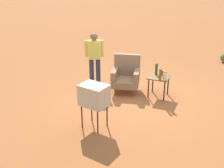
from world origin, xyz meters
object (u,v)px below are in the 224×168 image
at_px(bottle_wine_green, 156,69).
at_px(bottle_tall_amber, 160,75).
at_px(side_table, 159,79).
at_px(soda_can_blue, 162,73).
at_px(person_standing, 95,56).
at_px(flower_vase, 165,75).
at_px(tv_on_stand, 94,95).
at_px(soda_can_red, 164,76).
at_px(armchair, 126,75).

bearing_deg(bottle_wine_green, bottle_tall_amber, -59.94).
height_order(side_table, soda_can_blue, soda_can_blue).
relative_size(bottle_tall_amber, soda_can_blue, 2.46).
distance_m(person_standing, flower_vase, 2.21).
xyz_separation_m(side_table, tv_on_stand, (-0.89, -2.20, 0.27)).
distance_m(side_table, person_standing, 2.05).
bearing_deg(person_standing, tv_on_stand, -63.24).
bearing_deg(tv_on_stand, bottle_tall_amber, 63.53).
height_order(person_standing, bottle_wine_green, person_standing).
bearing_deg(tv_on_stand, side_table, 67.89).
xyz_separation_m(person_standing, soda_can_red, (2.14, -0.04, -0.28)).
xyz_separation_m(soda_can_red, soda_can_blue, (-0.11, 0.22, 0.00)).
relative_size(soda_can_red, flower_vase, 0.46).
bearing_deg(soda_can_red, armchair, 177.68).
bearing_deg(person_standing, soda_can_red, -1.17).
relative_size(bottle_wine_green, soda_can_blue, 2.62).
bearing_deg(side_table, soda_can_red, -15.88).
relative_size(armchair, soda_can_red, 8.69).
xyz_separation_m(side_table, soda_can_blue, (0.03, 0.18, 0.15)).
distance_m(bottle_wine_green, flower_vase, 0.45).
bearing_deg(side_table, person_standing, 179.85).
xyz_separation_m(armchair, soda_can_red, (1.11, -0.05, 0.16)).
height_order(bottle_tall_amber, bottle_wine_green, bottle_wine_green).
height_order(armchair, tv_on_stand, armchair).
distance_m(armchair, bottle_wine_green, 0.91).
height_order(tv_on_stand, soda_can_red, tv_on_stand).
bearing_deg(armchair, person_standing, -179.91).
bearing_deg(soda_can_blue, tv_on_stand, -111.18).
bearing_deg(bottle_tall_amber, flower_vase, 13.59).
height_order(person_standing, flower_vase, person_standing).
bearing_deg(flower_vase, soda_can_red, 108.99).
bearing_deg(flower_vase, bottle_tall_amber, -166.41).
relative_size(tv_on_stand, person_standing, 0.63).
bearing_deg(tv_on_stand, flower_vase, 61.39).
distance_m(side_table, tv_on_stand, 2.39).
xyz_separation_m(bottle_wine_green, soda_can_red, (0.25, -0.16, -0.10)).
xyz_separation_m(bottle_tall_amber, bottle_wine_green, (-0.20, 0.35, 0.01)).
bearing_deg(person_standing, bottle_tall_amber, -6.51).
distance_m(side_table, soda_can_blue, 0.23).
height_order(bottle_tall_amber, soda_can_blue, bottle_tall_amber).
relative_size(side_table, tv_on_stand, 0.58).
bearing_deg(side_table, soda_can_blue, 81.01).
height_order(armchair, flower_vase, armchair).
height_order(armchair, bottle_tall_amber, armchair).
height_order(bottle_tall_amber, soda_can_red, bottle_tall_amber).
relative_size(tv_on_stand, soda_can_red, 8.44).
relative_size(side_table, person_standing, 0.36).
bearing_deg(soda_can_red, bottle_wine_green, 148.24).
bearing_deg(flower_vase, tv_on_stand, -118.61).
bearing_deg(person_standing, armchair, 0.09).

